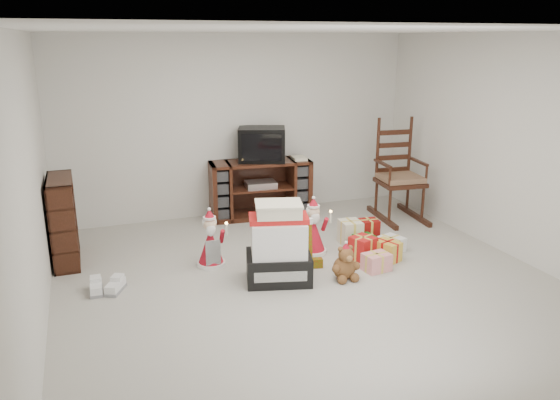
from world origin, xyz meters
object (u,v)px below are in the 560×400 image
(gift_pile, at_px, (279,248))
(teddy_bear, at_px, (345,265))
(tv_stand, at_px, (260,189))
(bookshelf, at_px, (64,222))
(mrs_claus_figurine, at_px, (210,244))
(santa_figurine, at_px, (313,232))
(sneaker_pair, at_px, (106,287))
(red_suitcase, at_px, (274,258))
(crt_television, at_px, (262,144))
(gift_cluster, at_px, (372,243))
(rocking_chair, at_px, (397,183))

(gift_pile, distance_m, teddy_bear, 0.72)
(tv_stand, xyz_separation_m, bookshelf, (-2.57, -0.82, 0.07))
(gift_pile, distance_m, mrs_claus_figurine, 0.86)
(santa_figurine, height_order, sneaker_pair, santa_figurine)
(teddy_bear, xyz_separation_m, santa_figurine, (-0.02, 0.78, 0.10))
(red_suitcase, height_order, santa_figurine, santa_figurine)
(teddy_bear, xyz_separation_m, sneaker_pair, (-2.37, 0.54, -0.11))
(gift_pile, xyz_separation_m, red_suitcase, (-0.04, 0.03, -0.12))
(red_suitcase, xyz_separation_m, mrs_claus_figurine, (-0.53, 0.60, 0.01))
(tv_stand, xyz_separation_m, teddy_bear, (0.16, -2.32, -0.24))
(santa_figurine, relative_size, crt_television, 0.91)
(tv_stand, bearing_deg, gift_pile, -97.60)
(gift_pile, bearing_deg, gift_cluster, 29.74)
(bookshelf, relative_size, gift_cluster, 0.92)
(bookshelf, bearing_deg, tv_stand, 17.64)
(tv_stand, height_order, sneaker_pair, tv_stand)
(mrs_claus_figurine, distance_m, crt_television, 2.00)
(gift_pile, relative_size, mrs_claus_figurine, 1.26)
(bookshelf, bearing_deg, santa_figurine, -14.86)
(rocking_chair, height_order, teddy_bear, rocking_chair)
(santa_figurine, relative_size, gift_cluster, 0.64)
(mrs_claus_figurine, distance_m, sneaker_pair, 1.19)
(gift_pile, relative_size, crt_television, 1.12)
(rocking_chair, relative_size, gift_cluster, 1.36)
(rocking_chair, xyz_separation_m, santa_figurine, (-1.63, -0.83, -0.23))
(bookshelf, relative_size, mrs_claus_figurine, 1.48)
(santa_figurine, xyz_separation_m, crt_television, (-0.11, 1.53, 0.77))
(bookshelf, bearing_deg, gift_cluster, -16.10)
(gift_pile, relative_size, red_suitcase, 1.46)
(red_suitcase, height_order, gift_cluster, red_suitcase)
(sneaker_pair, height_order, crt_television, crt_television)
(teddy_bear, height_order, santa_figurine, santa_figurine)
(rocking_chair, distance_m, crt_television, 1.95)
(mrs_claus_figurine, relative_size, gift_cluster, 0.62)
(red_suitcase, bearing_deg, crt_television, 83.19)
(gift_cluster, bearing_deg, tv_stand, 113.76)
(gift_cluster, bearing_deg, rocking_chair, 47.48)
(sneaker_pair, relative_size, gift_cluster, 0.35)
(red_suitcase, bearing_deg, tv_stand, 84.00)
(red_suitcase, distance_m, sneaker_pair, 1.71)
(red_suitcase, xyz_separation_m, teddy_bear, (0.70, -0.23, -0.08))
(gift_cluster, bearing_deg, gift_pile, -165.41)
(teddy_bear, bearing_deg, mrs_claus_figurine, 145.98)
(rocking_chair, xyz_separation_m, mrs_claus_figurine, (-2.84, -0.78, -0.24))
(gift_cluster, height_order, crt_television, crt_television)
(red_suitcase, relative_size, santa_figurine, 0.84)
(santa_figurine, distance_m, gift_cluster, 0.70)
(gift_cluster, bearing_deg, red_suitcase, -167.04)
(tv_stand, distance_m, santa_figurine, 1.55)
(tv_stand, relative_size, santa_figurine, 2.13)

